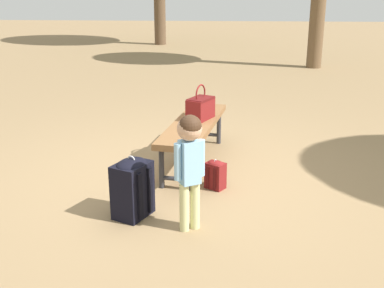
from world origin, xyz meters
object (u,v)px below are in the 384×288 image
(handbag, at_px, (201,107))
(backpack_large, at_px, (132,186))
(park_bench, at_px, (194,127))
(child_standing, at_px, (190,155))
(backpack_small, at_px, (215,174))

(handbag, xyz_separation_m, backpack_large, (1.35, -0.48, -0.32))
(park_bench, relative_size, backpack_large, 3.17)
(child_standing, height_order, backpack_large, child_standing)
(park_bench, height_order, child_standing, child_standing)
(child_standing, relative_size, backpack_small, 3.20)
(backpack_large, bearing_deg, park_bench, 161.37)
(park_bench, distance_m, backpack_small, 0.73)
(park_bench, relative_size, backpack_small, 5.77)
(park_bench, bearing_deg, backpack_small, 20.27)
(child_standing, height_order, backpack_small, child_standing)
(handbag, bearing_deg, child_standing, -0.23)
(child_standing, bearing_deg, handbag, 179.77)
(park_bench, distance_m, child_standing, 1.46)
(park_bench, bearing_deg, handbag, 149.85)
(handbag, relative_size, backpack_large, 0.71)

